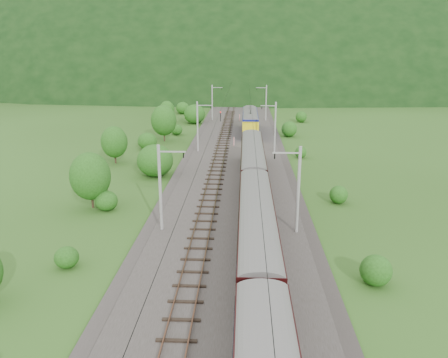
{
  "coord_description": "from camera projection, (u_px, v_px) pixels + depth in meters",
  "views": [
    {
      "loc": [
        1.34,
        -37.1,
        16.48
      ],
      "look_at": [
        -0.84,
        8.77,
        2.6
      ],
      "focal_mm": 35.0,
      "sensor_mm": 36.0,
      "label": 1
    }
  ],
  "objects": [
    {
      "name": "train",
      "position": [
        257.0,
        219.0,
        34.49
      ],
      "size": [
        2.91,
        116.05,
        5.05
      ],
      "color": "black",
      "rests_on": "ground"
    },
    {
      "name": "overhead_wires",
      "position": [
        232.0,
        137.0,
        47.81
      ],
      "size": [
        4.83,
        198.0,
        0.03
      ],
      "color": "black",
      "rests_on": "ground"
    },
    {
      "name": "vegetation_right",
      "position": [
        335.0,
        180.0,
        52.4
      ],
      "size": [
        7.23,
        103.49,
        2.66
      ],
      "color": "#204913",
      "rests_on": "ground"
    },
    {
      "name": "ground",
      "position": [
        229.0,
        233.0,
        40.3
      ],
      "size": [
        600.0,
        600.0,
        0.0
      ],
      "primitive_type": "plane",
      "color": "#284816",
      "rests_on": "ground"
    },
    {
      "name": "railbed",
      "position": [
        232.0,
        197.0,
        49.82
      ],
      "size": [
        14.0,
        220.0,
        0.3
      ],
      "primitive_type": "cube",
      "color": "#38332D",
      "rests_on": "ground"
    },
    {
      "name": "catenary_right",
      "position": [
        275.0,
        126.0,
        69.32
      ],
      "size": [
        2.54,
        192.28,
        8.0
      ],
      "color": "gray",
      "rests_on": "railbed"
    },
    {
      "name": "hazard_post_far",
      "position": [
        240.0,
        117.0,
        100.44
      ],
      "size": [
        0.15,
        0.15,
        1.44
      ],
      "primitive_type": "cylinder",
      "color": "red",
      "rests_on": "railbed"
    },
    {
      "name": "vegetation_left",
      "position": [
        138.0,
        151.0,
        61.35
      ],
      "size": [
        12.12,
        146.74,
        6.59
      ],
      "color": "#204913",
      "rests_on": "ground"
    },
    {
      "name": "track_left",
      "position": [
        211.0,
        194.0,
        49.87
      ],
      "size": [
        2.4,
        220.0,
        0.27
      ],
      "color": "brown",
      "rests_on": "railbed"
    },
    {
      "name": "mountain_ridge",
      "position": [
        86.0,
        70.0,
        332.61
      ],
      "size": [
        336.0,
        280.0,
        132.0
      ],
      "primitive_type": "ellipsoid",
      "color": "black",
      "rests_on": "ground"
    },
    {
      "name": "hazard_post_near",
      "position": [
        234.0,
        141.0,
        74.86
      ],
      "size": [
        0.15,
        0.15,
        1.44
      ],
      "primitive_type": "cylinder",
      "color": "red",
      "rests_on": "railbed"
    },
    {
      "name": "catenary_left",
      "position": [
        198.0,
        125.0,
        69.88
      ],
      "size": [
        2.54,
        192.28,
        8.0
      ],
      "color": "gray",
      "rests_on": "railbed"
    },
    {
      "name": "track_right",
      "position": [
        253.0,
        195.0,
        49.65
      ],
      "size": [
        2.4,
        220.0,
        0.27
      ],
      "color": "brown",
      "rests_on": "railbed"
    },
    {
      "name": "mountain_main",
      "position": [
        243.0,
        73.0,
        288.91
      ],
      "size": [
        504.0,
        360.0,
        244.0
      ],
      "primitive_type": "ellipsoid",
      "color": "black",
      "rests_on": "ground"
    },
    {
      "name": "signal",
      "position": [
        220.0,
        116.0,
        99.05
      ],
      "size": [
        0.25,
        0.25,
        2.24
      ],
      "color": "black",
      "rests_on": "railbed"
    }
  ]
}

